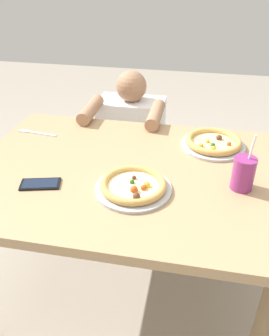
# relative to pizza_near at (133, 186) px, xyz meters

# --- Properties ---
(ground_plane) EXTENTS (8.00, 8.00, 0.00)m
(ground_plane) POSITION_rel_pizza_near_xyz_m (-0.06, 0.14, -0.77)
(ground_plane) COLOR #9E9384
(dining_table) EXTENTS (1.28, 0.94, 0.75)m
(dining_table) POSITION_rel_pizza_near_xyz_m (-0.06, 0.14, -0.12)
(dining_table) COLOR tan
(dining_table) RESTS_ON ground
(pizza_near) EXTENTS (0.29, 0.29, 0.04)m
(pizza_near) POSITION_rel_pizza_near_xyz_m (0.00, 0.00, 0.00)
(pizza_near) COLOR #B7B7BC
(pizza_near) RESTS_ON dining_table
(pizza_far) EXTENTS (0.29, 0.29, 0.04)m
(pizza_far) POSITION_rel_pizza_near_xyz_m (0.29, 0.41, 0.00)
(pizza_far) COLOR #B7B7BC
(pizza_far) RESTS_ON dining_table
(drink_cup_colored) EXTENTS (0.08, 0.08, 0.23)m
(drink_cup_colored) POSITION_rel_pizza_near_xyz_m (0.39, 0.09, 0.05)
(drink_cup_colored) COLOR #8C2D72
(drink_cup_colored) RESTS_ON dining_table
(fork) EXTENTS (0.20, 0.04, 0.00)m
(fork) POSITION_rel_pizza_near_xyz_m (-0.56, 0.38, -0.02)
(fork) COLOR silver
(fork) RESTS_ON dining_table
(cell_phone) EXTENTS (0.16, 0.11, 0.01)m
(cell_phone) POSITION_rel_pizza_near_xyz_m (-0.36, -0.03, -0.01)
(cell_phone) COLOR black
(cell_phone) RESTS_ON dining_table
(diner_seated) EXTENTS (0.42, 0.53, 0.94)m
(diner_seated) POSITION_rel_pizza_near_xyz_m (-0.19, 0.86, -0.35)
(diner_seated) COLOR #333847
(diner_seated) RESTS_ON ground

